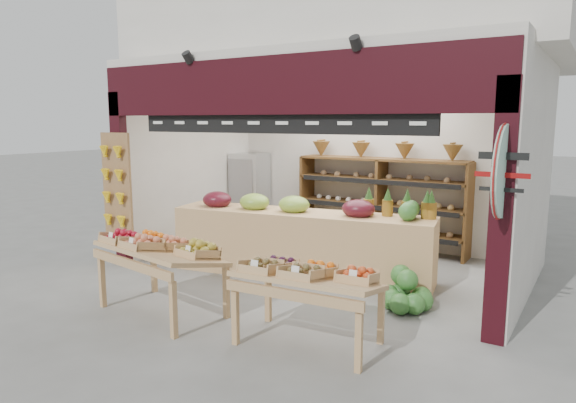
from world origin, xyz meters
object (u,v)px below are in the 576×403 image
at_px(mid_counter, 300,241).
at_px(watermelon_pile, 405,294).
at_px(back_shelving, 381,186).
at_px(cardboard_stack, 231,237).
at_px(refrigerator, 250,193).
at_px(display_table_right, 304,275).
at_px(display_table_left, 157,248).

xyz_separation_m(mid_counter, watermelon_pile, (1.74, -0.47, -0.34)).
distance_m(back_shelving, mid_counter, 2.22).
bearing_deg(mid_counter, cardboard_stack, 161.23).
relative_size(mid_counter, watermelon_pile, 5.78).
xyz_separation_m(refrigerator, display_table_right, (3.51, -3.90, -0.09)).
distance_m(cardboard_stack, mid_counter, 1.86).
relative_size(back_shelving, cardboard_stack, 2.90).
relative_size(back_shelving, display_table_left, 1.85).
xyz_separation_m(cardboard_stack, mid_counter, (1.74, -0.59, 0.27)).
height_order(cardboard_stack, display_table_right, display_table_right).
xyz_separation_m(cardboard_stack, display_table_left, (1.01, -2.64, 0.51)).
distance_m(display_table_left, watermelon_pile, 2.99).
bearing_deg(watermelon_pile, refrigerator, 148.97).
xyz_separation_m(display_table_left, display_table_right, (1.92, 0.13, -0.05)).
distance_m(cardboard_stack, display_table_left, 2.87).
bearing_deg(watermelon_pile, display_table_right, -110.90).
bearing_deg(cardboard_stack, mid_counter, -18.77).
bearing_deg(display_table_left, display_table_right, 3.86).
bearing_deg(watermelon_pile, back_shelving, 117.84).
height_order(back_shelving, display_table_left, back_shelving).
xyz_separation_m(cardboard_stack, watermelon_pile, (3.48, -1.06, -0.07)).
relative_size(display_table_right, watermelon_pile, 2.23).
relative_size(mid_counter, display_table_right, 2.59).
xyz_separation_m(back_shelving, refrigerator, (-2.71, -0.12, -0.32)).
xyz_separation_m(mid_counter, display_table_left, (-0.73, -2.05, 0.24)).
distance_m(back_shelving, refrigerator, 2.73).
bearing_deg(display_table_left, back_shelving, 75.00).
bearing_deg(display_table_right, back_shelving, 101.30).
relative_size(refrigerator, display_table_left, 0.98).
height_order(back_shelving, refrigerator, back_shelving).
distance_m(refrigerator, mid_counter, 3.07).
distance_m(cardboard_stack, display_table_right, 3.88).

